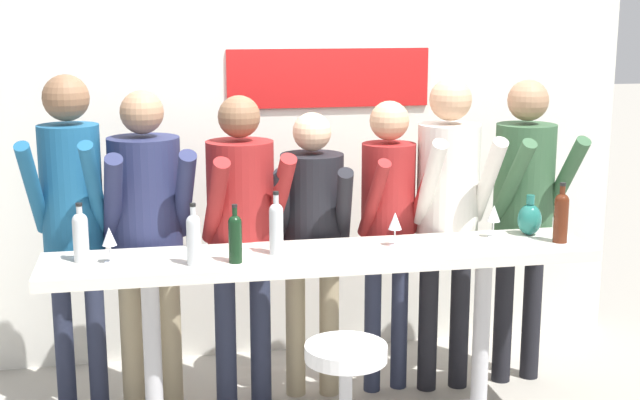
{
  "coord_description": "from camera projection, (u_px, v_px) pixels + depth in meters",
  "views": [
    {
      "loc": [
        -0.85,
        -4.26,
        2.19
      ],
      "look_at": [
        0.0,
        0.07,
        1.23
      ],
      "focal_mm": 50.0,
      "sensor_mm": 36.0,
      "label": 1
    }
  ],
  "objects": [
    {
      "name": "person_center",
      "position": [
        312.0,
        224.0,
        4.94
      ],
      "size": [
        0.47,
        0.57,
        1.64
      ],
      "rotation": [
        0.0,
        0.0,
        -0.16
      ],
      "color": "gray",
      "rests_on": "ground_plane"
    },
    {
      "name": "person_left",
      "position": [
        146.0,
        217.0,
        4.77
      ],
      "size": [
        0.5,
        0.6,
        1.77
      ],
      "rotation": [
        0.0,
        0.0,
        0.12
      ],
      "color": "gray",
      "rests_on": "ground_plane"
    },
    {
      "name": "bar_stool",
      "position": [
        346.0,
        394.0,
        4.06
      ],
      "size": [
        0.39,
        0.39,
        0.7
      ],
      "color": "#B2B2B7",
      "rests_on": "ground_plane"
    },
    {
      "name": "wine_bottle_4",
      "position": [
        276.0,
        226.0,
        4.42
      ],
      "size": [
        0.07,
        0.07,
        0.32
      ],
      "color": "#B7BCC1",
      "rests_on": "tasting_table"
    },
    {
      "name": "person_far_right",
      "position": [
        524.0,
        197.0,
        5.13
      ],
      "size": [
        0.44,
        0.57,
        1.79
      ],
      "rotation": [
        0.0,
        0.0,
        0.09
      ],
      "color": "black",
      "rests_on": "ground_plane"
    },
    {
      "name": "wine_glass_0",
      "position": [
        395.0,
        222.0,
        4.58
      ],
      "size": [
        0.07,
        0.07,
        0.18
      ],
      "color": "silver",
      "rests_on": "tasting_table"
    },
    {
      "name": "wine_bottle_3",
      "position": [
        194.0,
        237.0,
        4.23
      ],
      "size": [
        0.07,
        0.07,
        0.3
      ],
      "color": "#B7BCC1",
      "rests_on": "tasting_table"
    },
    {
      "name": "wine_glass_1",
      "position": [
        494.0,
        214.0,
        4.75
      ],
      "size": [
        0.07,
        0.07,
        0.18
      ],
      "color": "silver",
      "rests_on": "tasting_table"
    },
    {
      "name": "wine_bottle_0",
      "position": [
        235.0,
        236.0,
        4.28
      ],
      "size": [
        0.07,
        0.07,
        0.29
      ],
      "color": "black",
      "rests_on": "tasting_table"
    },
    {
      "name": "person_right",
      "position": [
        448.0,
        200.0,
        5.0
      ],
      "size": [
        0.42,
        0.55,
        1.81
      ],
      "rotation": [
        0.0,
        0.0,
        0.0
      ],
      "color": "black",
      "rests_on": "ground_plane"
    },
    {
      "name": "person_center_left",
      "position": [
        241.0,
        218.0,
        4.8
      ],
      "size": [
        0.49,
        0.59,
        1.74
      ],
      "rotation": [
        0.0,
        0.0,
        0.15
      ],
      "color": "#23283D",
      "rests_on": "ground_plane"
    },
    {
      "name": "wine_glass_2",
      "position": [
        109.0,
        238.0,
        4.27
      ],
      "size": [
        0.07,
        0.07,
        0.18
      ],
      "color": "silver",
      "rests_on": "tasting_table"
    },
    {
      "name": "decorative_vase",
      "position": [
        530.0,
        219.0,
        4.81
      ],
      "size": [
        0.13,
        0.13,
        0.22
      ],
      "color": "#1E665B",
      "rests_on": "tasting_table"
    },
    {
      "name": "person_center_right",
      "position": [
        389.0,
        212.0,
        5.0
      ],
      "size": [
        0.39,
        0.52,
        1.69
      ],
      "rotation": [
        0.0,
        0.0,
        0.1
      ],
      "color": "#23283D",
      "rests_on": "ground_plane"
    },
    {
      "name": "wine_bottle_2",
      "position": [
        81.0,
        235.0,
        4.29
      ],
      "size": [
        0.08,
        0.08,
        0.29
      ],
      "color": "#B7BCC1",
      "rests_on": "tasting_table"
    },
    {
      "name": "wine_bottle_1",
      "position": [
        561.0,
        215.0,
        4.65
      ],
      "size": [
        0.08,
        0.08,
        0.32
      ],
      "color": "#4C1E0F",
      "rests_on": "tasting_table"
    },
    {
      "name": "tasting_table",
      "position": [
        323.0,
        280.0,
        4.53
      ],
      "size": [
        2.8,
        0.5,
        0.98
      ],
      "color": "silver",
      "rests_on": "ground_plane"
    },
    {
      "name": "person_far_left",
      "position": [
        72.0,
        205.0,
        4.68
      ],
      "size": [
        0.43,
        0.57,
        1.86
      ],
      "rotation": [
        0.0,
        0.0,
        -0.12
      ],
      "color": "#23283D",
      "rests_on": "ground_plane"
    },
    {
      "name": "back_wall",
      "position": [
        286.0,
        152.0,
        5.6
      ],
      "size": [
        4.4,
        0.12,
        2.6
      ],
      "color": "silver",
      "rests_on": "ground_plane"
    }
  ]
}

